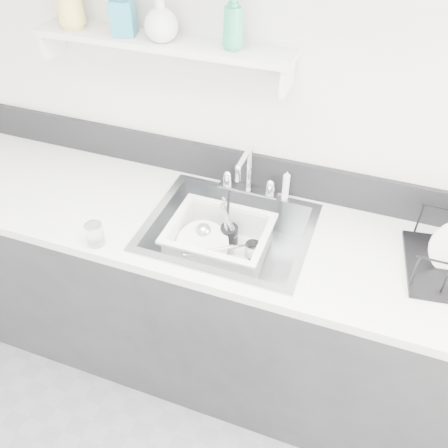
% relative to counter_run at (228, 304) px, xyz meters
% --- Properties ---
extents(room_shell, '(3.50, 3.00, 2.60)m').
position_rel_counter_run_xyz_m(room_shell, '(0.00, -0.80, 1.22)').
color(room_shell, silver).
rests_on(room_shell, ground).
extents(counter_run, '(3.20, 0.62, 0.92)m').
position_rel_counter_run_xyz_m(counter_run, '(0.00, 0.00, 0.00)').
color(counter_run, '#242427').
rests_on(counter_run, ground).
extents(backsplash, '(3.20, 0.02, 0.16)m').
position_rel_counter_run_xyz_m(backsplash, '(0.00, 0.30, 0.54)').
color(backsplash, black).
rests_on(backsplash, counter_run).
extents(sink, '(0.64, 0.52, 0.20)m').
position_rel_counter_run_xyz_m(sink, '(0.00, 0.00, 0.37)').
color(sink, silver).
rests_on(sink, counter_run).
extents(faucet, '(0.26, 0.18, 0.23)m').
position_rel_counter_run_xyz_m(faucet, '(0.00, 0.25, 0.52)').
color(faucet, silver).
rests_on(faucet, counter_run).
extents(side_sprayer, '(0.03, 0.03, 0.14)m').
position_rel_counter_run_xyz_m(side_sprayer, '(0.16, 0.25, 0.53)').
color(side_sprayer, white).
rests_on(side_sprayer, counter_run).
extents(wall_shelf, '(1.00, 0.16, 0.12)m').
position_rel_counter_run_xyz_m(wall_shelf, '(-0.35, 0.23, 1.05)').
color(wall_shelf, silver).
rests_on(wall_shelf, room_shell).
extents(wash_tub, '(0.41, 0.34, 0.15)m').
position_rel_counter_run_xyz_m(wash_tub, '(-0.04, 0.00, 0.37)').
color(wash_tub, white).
rests_on(wash_tub, sink).
extents(plate_stack, '(0.26, 0.26, 0.10)m').
position_rel_counter_run_xyz_m(plate_stack, '(-0.09, -0.03, 0.33)').
color(plate_stack, white).
rests_on(plate_stack, wash_tub).
extents(utensil_cup, '(0.07, 0.07, 0.25)m').
position_rel_counter_run_xyz_m(utensil_cup, '(-0.02, 0.07, 0.36)').
color(utensil_cup, black).
rests_on(utensil_cup, wash_tub).
extents(ladle, '(0.30, 0.30, 0.09)m').
position_rel_counter_run_xyz_m(ladle, '(-0.07, -0.02, 0.35)').
color(ladle, silver).
rests_on(ladle, wash_tub).
extents(tumbler_in_tub, '(0.07, 0.07, 0.09)m').
position_rel_counter_run_xyz_m(tumbler_in_tub, '(0.10, 0.01, 0.35)').
color(tumbler_in_tub, white).
rests_on(tumbler_in_tub, wash_tub).
extents(tumbler_counter, '(0.08, 0.08, 0.09)m').
position_rel_counter_run_xyz_m(tumbler_counter, '(-0.44, -0.25, 0.51)').
color(tumbler_counter, white).
rests_on(tumbler_counter, counter_run).
extents(bowl_small, '(0.13, 0.13, 0.04)m').
position_rel_counter_run_xyz_m(bowl_small, '(0.06, -0.07, 0.32)').
color(bowl_small, white).
rests_on(bowl_small, wash_tub).
extents(soap_bottle_b, '(0.10, 0.10, 0.18)m').
position_rel_counter_run_xyz_m(soap_bottle_b, '(-0.49, 0.23, 1.16)').
color(soap_bottle_b, teal).
rests_on(soap_bottle_b, wall_shelf).
extents(soap_bottle_c, '(0.15, 0.15, 0.16)m').
position_rel_counter_run_xyz_m(soap_bottle_c, '(-0.33, 0.22, 1.15)').
color(soap_bottle_c, silver).
rests_on(soap_bottle_c, wall_shelf).
extents(soap_bottle_d, '(0.09, 0.09, 0.19)m').
position_rel_counter_run_xyz_m(soap_bottle_d, '(-0.07, 0.23, 1.17)').
color(soap_bottle_d, '#279D6B').
rests_on(soap_bottle_d, wall_shelf).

